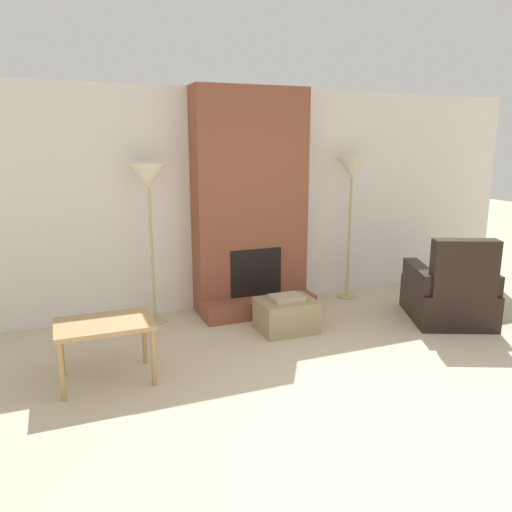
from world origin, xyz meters
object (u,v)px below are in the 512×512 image
ottoman (286,315)px  floor_lamp_right (352,173)px  side_table (105,330)px  floor_lamp_left (148,181)px  armchair (450,296)px

ottoman → floor_lamp_right: bearing=32.2°
side_table → floor_lamp_right: 3.58m
ottoman → side_table: (-1.91, -0.48, 0.28)m
floor_lamp_left → side_table: bearing=-116.8°
armchair → side_table: size_ratio=1.55×
ottoman → armchair: size_ratio=0.49×
armchair → floor_lamp_left: floor_lamp_left is taller
side_table → floor_lamp_left: size_ratio=0.45×
side_table → floor_lamp_right: bearing=21.8°
side_table → armchair: bearing=1.0°
side_table → floor_lamp_right: size_ratio=0.44×
floor_lamp_right → ottoman: bearing=-147.8°
floor_lamp_right → floor_lamp_left: bearing=-180.0°
armchair → floor_lamp_left: bearing=2.3°
side_table → ottoman: bearing=14.1°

